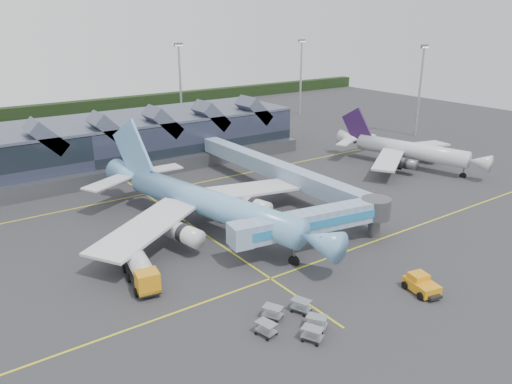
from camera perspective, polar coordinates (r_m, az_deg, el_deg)
ground at (r=64.79m, az=-2.62°, el=-7.03°), size 260.00×260.00×0.00m
taxi_stripes at (r=72.65m, az=-6.91°, el=-4.12°), size 120.00×60.00×0.01m
tree_line_far at (r=164.21m, az=-24.16°, el=8.32°), size 260.00×4.00×4.00m
terminal at (r=102.63m, az=-19.68°, el=4.77°), size 90.00×22.25×12.52m
light_masts at (r=124.41m, az=-10.44°, el=11.54°), size 132.40×42.56×22.45m
main_airliner at (r=70.72m, az=-6.08°, el=-1.10°), size 37.57×43.91×14.23m
regional_jet at (r=105.57m, az=16.75°, el=4.68°), size 28.48×31.66×10.97m
jet_bridge at (r=65.45m, az=7.78°, el=-3.17°), size 23.61×6.94×5.56m
fuel_truck at (r=59.21m, az=-13.17°, el=-8.26°), size 4.01×9.84×3.27m
pushback_tug at (r=58.94m, az=18.38°, el=-10.00°), size 3.43×4.68×1.92m
baggage_carts at (r=50.56m, az=4.33°, el=-14.35°), size 7.09×7.35×1.38m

